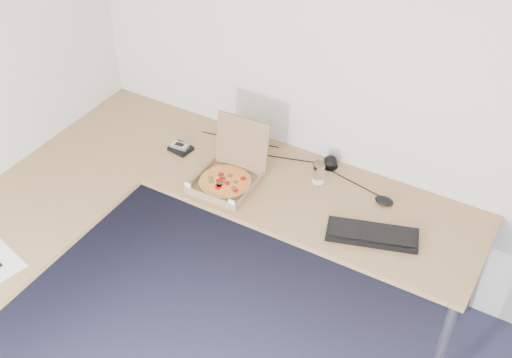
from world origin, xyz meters
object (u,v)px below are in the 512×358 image
Objects in this scene: drinking_glass at (318,173)px; pizza_box at (227,178)px; desk at (166,206)px; keyboard at (372,235)px; wallet at (181,149)px.

pizza_box is at bearing -147.66° from drinking_glass.
desk is 5.54× the size of keyboard.
drinking_glass is 0.26× the size of keyboard.
desk is at bearing 178.07° from keyboard.
desk is 0.36m from pizza_box.
keyboard reaches higher than desk.
drinking_glass reaches higher than desk.
pizza_box is at bearing 162.76° from keyboard.
pizza_box is at bearing -10.10° from wallet.
keyboard is (1.04, 0.30, 0.04)m from desk.
keyboard is at bearing -31.36° from drinking_glass.
desk is 0.46m from wallet.
desk is 6.80× the size of pizza_box.
wallet is at bearing -170.17° from drinking_glass.
pizza_box is 3.01× the size of wallet.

